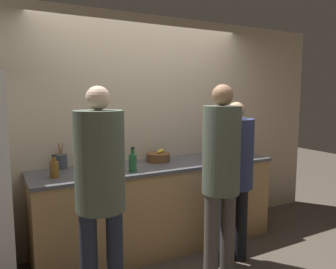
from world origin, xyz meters
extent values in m
plane|color=#4C4238|center=(0.00, 0.00, 0.00)|extent=(14.00, 14.00, 0.00)
cube|color=#C6B293|center=(0.00, 0.74, 1.30)|extent=(5.20, 0.06, 2.60)
cube|color=tan|center=(0.00, 0.39, 0.46)|extent=(2.66, 0.69, 0.91)
cube|color=#4C4C51|center=(0.00, 0.39, 0.93)|extent=(2.69, 0.72, 0.03)
cylinder|color=#232838|center=(-1.00, -0.44, 0.42)|extent=(0.13, 0.13, 0.85)
cylinder|color=#232838|center=(-0.79, -0.44, 0.42)|extent=(0.13, 0.13, 0.85)
cylinder|color=#515B4C|center=(-0.89, -0.44, 1.22)|extent=(0.37, 0.37, 0.74)
sphere|color=beige|center=(-0.89, -0.44, 1.68)|extent=(0.18, 0.18, 0.18)
cylinder|color=#4C4742|center=(0.04, -0.55, 0.43)|extent=(0.13, 0.13, 0.86)
cylinder|color=#4C4742|center=(0.22, -0.55, 0.43)|extent=(0.13, 0.13, 0.86)
cylinder|color=#515B4C|center=(0.13, -0.55, 1.24)|extent=(0.32, 0.32, 0.75)
sphere|color=#936B4C|center=(0.13, -0.55, 1.70)|extent=(0.18, 0.18, 0.18)
cylinder|color=black|center=(0.42, -0.28, 0.39)|extent=(0.13, 0.13, 0.78)
cylinder|color=black|center=(0.61, -0.28, 0.39)|extent=(0.13, 0.13, 0.78)
cylinder|color=navy|center=(0.52, -0.28, 1.13)|extent=(0.35, 0.35, 0.69)
sphere|color=tan|center=(0.52, -0.28, 1.55)|extent=(0.16, 0.16, 0.16)
cylinder|color=brown|center=(0.06, 0.50, 1.00)|extent=(0.27, 0.27, 0.10)
ellipsoid|color=yellow|center=(0.09, 0.50, 1.06)|extent=(0.15, 0.12, 0.04)
cylinder|color=#3D424C|center=(-0.98, 0.65, 1.02)|extent=(0.12, 0.12, 0.15)
cylinder|color=#99754C|center=(-0.99, 0.65, 1.11)|extent=(0.01, 0.05, 0.20)
cylinder|color=#99754C|center=(-0.96, 0.65, 1.11)|extent=(0.03, 0.04, 0.20)
cylinder|color=#99754C|center=(-0.98, 0.63, 1.11)|extent=(0.04, 0.01, 0.20)
cylinder|color=#236033|center=(-0.38, 0.18, 1.03)|extent=(0.08, 0.08, 0.17)
cylinder|color=#236033|center=(-0.38, 0.18, 1.15)|extent=(0.04, 0.04, 0.05)
cylinder|color=black|center=(-0.38, 0.18, 1.19)|extent=(0.04, 0.04, 0.02)
cylinder|color=brown|center=(-1.10, 0.32, 1.02)|extent=(0.08, 0.08, 0.15)
cylinder|color=brown|center=(-1.10, 0.32, 1.12)|extent=(0.04, 0.04, 0.05)
cylinder|color=black|center=(-1.10, 0.32, 1.15)|extent=(0.04, 0.04, 0.02)
cylinder|color=#335184|center=(0.94, 0.49, 0.99)|extent=(0.08, 0.08, 0.09)
camera|label=1|loc=(-1.58, -2.75, 1.71)|focal=35.00mm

